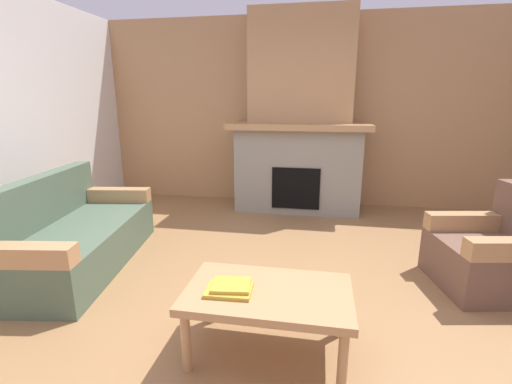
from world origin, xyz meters
The scene contains 7 objects.
ground centered at (0.00, 0.00, 0.00)m, with size 9.00×9.00×0.00m, color olive.
wall_back_wood_panel centered at (0.00, 3.00, 1.35)m, with size 6.00×0.12×2.70m, color tan.
fireplace centered at (0.00, 2.62, 1.16)m, with size 1.90×0.82×2.70m.
couch centered at (-1.96, 0.36, 0.29)m, with size 1.10×1.91×0.85m.
armchair centered at (1.75, 0.61, 0.29)m, with size 0.89×0.89×0.85m.
coffee_table centered at (0.03, -0.52, 0.38)m, with size 1.00×0.60×0.43m.
book_stack_near_edge centered at (-0.19, -0.58, 0.45)m, with size 0.28×0.23×0.04m.
Camera 1 is at (0.30, -2.43, 1.54)m, focal length 25.00 mm.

